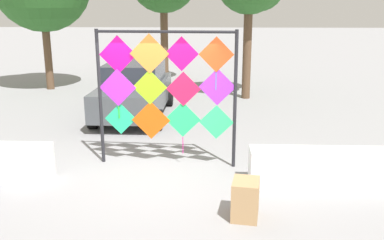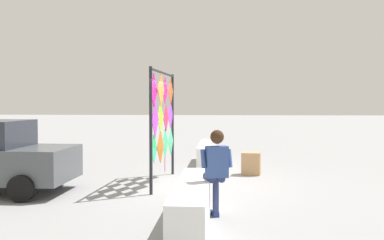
{
  "view_description": "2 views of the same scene",
  "coord_description": "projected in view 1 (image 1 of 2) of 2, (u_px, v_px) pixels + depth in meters",
  "views": [
    {
      "loc": [
        1.11,
        -7.49,
        3.19
      ],
      "look_at": [
        0.78,
        0.4,
        1.05
      ],
      "focal_mm": 39.31,
      "sensor_mm": 36.0,
      "label": 1
    },
    {
      "loc": [
        -10.53,
        -0.72,
        1.99
      ],
      "look_at": [
        -0.14,
        0.01,
        1.58
      ],
      "focal_mm": 41.28,
      "sensor_mm": 36.0,
      "label": 2
    }
  ],
  "objects": [
    {
      "name": "ground",
      "position": [
        151.0,
        178.0,
        8.1
      ],
      "size": [
        120.0,
        120.0,
        0.0
      ],
      "primitive_type": "plane",
      "color": "gray"
    },
    {
      "name": "kite_display_rack",
      "position": [
        166.0,
        86.0,
        8.38
      ],
      "size": [
        2.81,
        0.23,
        2.77
      ],
      "color": "#232328",
      "rests_on": "ground"
    },
    {
      "name": "plaza_ledge_right",
      "position": [
        339.0,
        168.0,
        7.64
      ],
      "size": [
        3.24,
        0.53,
        0.7
      ],
      "primitive_type": "cube",
      "color": "white",
      "rests_on": "ground"
    },
    {
      "name": "parked_car",
      "position": [
        135.0,
        89.0,
        12.49
      ],
      "size": [
        2.02,
        4.14,
        1.6
      ],
      "color": "#4C5156",
      "rests_on": "ground"
    },
    {
      "name": "cardboard_box_large",
      "position": [
        245.0,
        199.0,
        6.5
      ],
      "size": [
        0.48,
        0.56,
        0.62
      ],
      "primitive_type": "cube",
      "rotation": [
        0.0,
        0.0,
        -0.16
      ],
      "color": "tan",
      "rests_on": "ground"
    }
  ]
}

